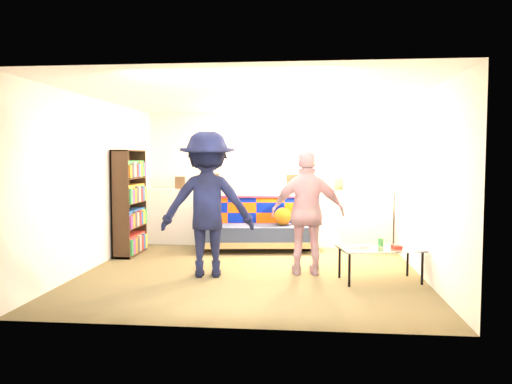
% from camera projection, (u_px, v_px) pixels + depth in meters
% --- Properties ---
extents(ground, '(5.00, 5.00, 0.00)m').
position_uv_depth(ground, '(253.00, 268.00, 7.05)').
color(ground, brown).
rests_on(ground, ground).
extents(room_shell, '(4.60, 5.05, 2.45)m').
position_uv_depth(room_shell, '(256.00, 150.00, 7.40)').
color(room_shell, silver).
rests_on(room_shell, ground).
extents(half_wall_ledge, '(4.45, 0.15, 1.00)m').
position_uv_depth(half_wall_ledge, '(264.00, 218.00, 8.80)').
color(half_wall_ledge, silver).
rests_on(half_wall_ledge, ground).
extents(ledge_decor, '(2.97, 0.02, 0.45)m').
position_uv_depth(ledge_decor, '(251.00, 179.00, 8.76)').
color(ledge_decor, brown).
rests_on(ledge_decor, half_wall_ledge).
extents(futon_sofa, '(1.94, 1.09, 0.80)m').
position_uv_depth(futon_sofa, '(257.00, 228.00, 8.43)').
color(futon_sofa, '#A78851').
rests_on(futon_sofa, ground).
extents(bookshelf, '(0.28, 0.84, 1.68)m').
position_uv_depth(bookshelf, '(129.00, 206.00, 7.99)').
color(bookshelf, black).
rests_on(bookshelf, ground).
extents(coffee_table, '(1.11, 0.75, 0.53)m').
position_uv_depth(coffee_table, '(380.00, 250.00, 6.27)').
color(coffee_table, black).
rests_on(coffee_table, ground).
extents(floor_lamp, '(0.37, 0.31, 1.59)m').
position_uv_depth(floor_lamp, '(309.00, 183.00, 8.32)').
color(floor_lamp, black).
rests_on(floor_lamp, ground).
extents(person_left, '(1.32, 0.90, 1.89)m').
position_uv_depth(person_left, '(207.00, 204.00, 6.54)').
color(person_left, black).
rests_on(person_left, ground).
extents(person_right, '(1.00, 0.48, 1.65)m').
position_uv_depth(person_right, '(308.00, 213.00, 6.61)').
color(person_right, pink).
rests_on(person_right, ground).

